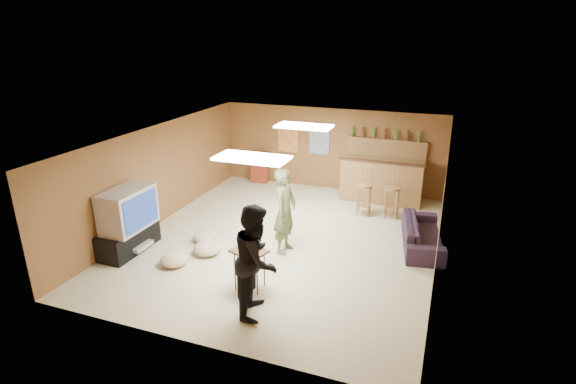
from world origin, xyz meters
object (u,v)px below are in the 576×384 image
(sofa, at_px, (423,234))
(person_olive, at_px, (285,211))
(person_black, at_px, (256,260))
(bar_counter, at_px, (382,181))
(tv_body, at_px, (128,209))
(tray_table, at_px, (250,269))

(sofa, bearing_deg, person_olive, 105.38)
(person_black, relative_size, sofa, 0.95)
(person_black, bearing_deg, bar_counter, -22.49)
(tv_body, relative_size, sofa, 0.59)
(sofa, relative_size, tray_table, 2.62)
(bar_counter, xyz_separation_m, person_olive, (-1.33, -3.39, 0.30))
(person_black, xyz_separation_m, sofa, (2.22, 3.18, -0.61))
(tray_table, bearing_deg, tv_body, 171.19)
(tv_body, height_order, bar_counter, tv_body)
(person_olive, height_order, person_black, person_black)
(sofa, distance_m, tray_table, 3.70)
(person_black, relative_size, tray_table, 2.48)
(person_black, distance_m, sofa, 3.93)
(person_olive, bearing_deg, tv_body, 114.54)
(person_olive, xyz_separation_m, tray_table, (-0.07, -1.48, -0.49))
(person_olive, relative_size, sofa, 0.91)
(tv_body, distance_m, tray_table, 2.84)
(person_olive, bearing_deg, tray_table, -178.87)
(person_olive, bearing_deg, person_black, -167.49)
(bar_counter, xyz_separation_m, tray_table, (-1.40, -4.88, -0.19))
(tv_body, bearing_deg, tray_table, -8.81)
(tv_body, distance_m, person_black, 3.28)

